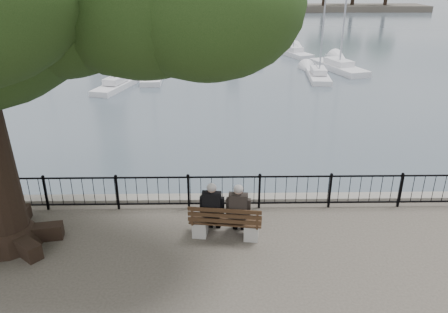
{
  "coord_description": "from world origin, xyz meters",
  "views": [
    {
      "loc": [
        -0.18,
        -8.41,
        6.27
      ],
      "look_at": [
        0.0,
        2.5,
        1.6
      ],
      "focal_mm": 35.0,
      "sensor_mm": 36.0,
      "label": 1
    }
  ],
  "objects_px": {
    "bench": "(225,225)",
    "person_right": "(239,212)",
    "lion_monument": "(234,14)",
    "person_left": "(213,210)"
  },
  "relations": [
    {
      "from": "bench",
      "to": "person_right",
      "type": "bearing_deg",
      "value": 10.42
    },
    {
      "from": "bench",
      "to": "lion_monument",
      "type": "distance_m",
      "value": 48.96
    },
    {
      "from": "person_right",
      "to": "lion_monument",
      "type": "bearing_deg",
      "value": 88.06
    },
    {
      "from": "bench",
      "to": "person_right",
      "type": "distance_m",
      "value": 0.5
    },
    {
      "from": "person_left",
      "to": "lion_monument",
      "type": "bearing_deg",
      "value": 87.29
    },
    {
      "from": "bench",
      "to": "person_left",
      "type": "relative_size",
      "value": 1.23
    },
    {
      "from": "person_right",
      "to": "lion_monument",
      "type": "height_order",
      "value": "lion_monument"
    },
    {
      "from": "lion_monument",
      "to": "bench",
      "type": "bearing_deg",
      "value": -92.33
    },
    {
      "from": "bench",
      "to": "person_left",
      "type": "height_order",
      "value": "person_left"
    },
    {
      "from": "person_left",
      "to": "bench",
      "type": "bearing_deg",
      "value": -24.88
    }
  ]
}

